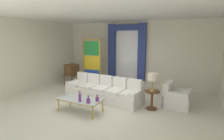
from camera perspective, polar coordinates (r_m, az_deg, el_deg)
The scene contains 16 objects.
ground_plane at distance 6.21m, azimuth -3.35°, elevation -10.97°, with size 16.00×16.00×0.00m, color silver.
wall_rear at distance 8.59m, azimuth 7.08°, elevation 5.20°, with size 8.00×0.12×3.00m, color silver.
wall_left at distance 8.69m, azimuth -22.59°, elevation 4.56°, with size 0.12×7.00×3.00m, color silver.
ceiling_slab at distance 6.53m, azimuth 0.12°, elevation 17.07°, with size 8.00×7.60×0.04m, color white.
curtained_window at distance 8.54m, azimuth 4.59°, elevation 6.84°, with size 2.00×0.17×2.70m.
couch_white_long at distance 6.65m, azimuth -2.56°, elevation -6.71°, with size 2.98×1.16×0.86m.
coffee_table at distance 5.60m, azimuth -10.12°, elevation -9.42°, with size 1.34×0.63×0.41m.
bottle_blue_decanter at distance 5.32m, azimuth -4.75°, elevation -9.20°, with size 0.11×0.11×0.20m.
bottle_crystal_tall at distance 5.19m, azimuth -7.58°, elevation -9.59°, with size 0.11×0.11×0.23m.
bottle_amber_squat at distance 5.32m, azimuth -10.24°, elevation -8.60°, with size 0.08×0.08×0.33m.
vintage_tv at distance 8.77m, azimuth -12.77°, elevation 0.04°, with size 0.62×0.63×1.35m.
armchair_white at distance 6.31m, azimuth 19.57°, elevation -8.41°, with size 0.86×0.86×0.80m.
stained_glass_divider at distance 8.40m, azimuth -6.47°, elevation 2.07°, with size 0.95×0.05×2.20m.
peacock_figurine at distance 8.00m, azimuth -6.18°, elevation -4.48°, with size 0.44×0.60×0.50m.
round_side_table at distance 5.85m, azimuth 12.66°, elevation -8.85°, with size 0.48×0.48×0.59m.
table_lamp_brass at distance 5.67m, azimuth 12.92°, elevation -2.40°, with size 0.32×0.32×0.57m.
Camera 1 is at (2.98, -4.96, 2.24)m, focal length 28.59 mm.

